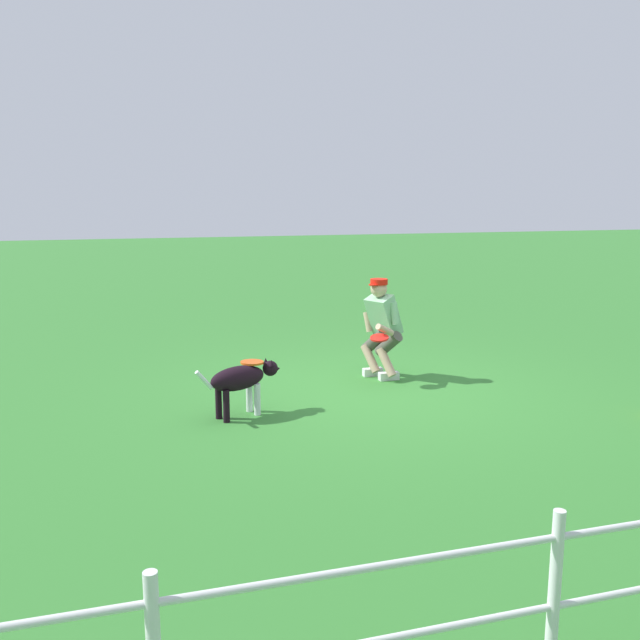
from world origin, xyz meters
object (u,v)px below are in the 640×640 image
frisbee_flying (252,362)px  dog (242,380)px  person (382,325)px  frisbee_held (379,338)px

frisbee_flying → dog: bearing=41.6°
dog → frisbee_flying: 0.24m
person → dog: person is taller
person → frisbee_flying: person is taller
frisbee_held → frisbee_flying: bearing=17.9°
dog → frisbee_flying: size_ratio=3.97×
dog → person: bearing=4.5°
person → dog: bearing=0.7°
frisbee_flying → frisbee_held: size_ratio=1.10×
person → dog: 2.26m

